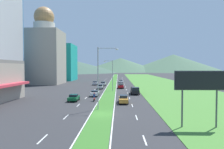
{
  "coord_description": "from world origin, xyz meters",
  "views": [
    {
      "loc": [
        2.5,
        -30.9,
        7.19
      ],
      "look_at": [
        0.06,
        46.91,
        4.45
      ],
      "focal_mm": 32.85,
      "sensor_mm": 36.0,
      "label": 1
    }
  ],
  "objects_px": {
    "street_lamp_near": "(100,74)",
    "car_7": "(121,81)",
    "car_6": "(95,93)",
    "car_8": "(123,99)",
    "car_3": "(121,86)",
    "car_1": "(103,84)",
    "pickup_truck_0": "(135,91)",
    "car_4": "(95,83)",
    "street_lamp_mid": "(112,73)",
    "motorcycle_rider": "(94,98)",
    "car_5": "(100,87)",
    "car_0": "(74,98)",
    "billboard_roadside": "(200,84)"
  },
  "relations": [
    {
      "from": "car_7",
      "to": "car_8",
      "type": "height_order",
      "value": "car_8"
    },
    {
      "from": "car_0",
      "to": "car_4",
      "type": "xyz_separation_m",
      "value": [
        0.01,
        39.77,
        0.04
      ]
    },
    {
      "from": "street_lamp_near",
      "to": "car_1",
      "type": "distance_m",
      "value": 45.47
    },
    {
      "from": "billboard_roadside",
      "to": "motorcycle_rider",
      "type": "bearing_deg",
      "value": 128.28
    },
    {
      "from": "street_lamp_mid",
      "to": "billboard_roadside",
      "type": "height_order",
      "value": "street_lamp_mid"
    },
    {
      "from": "car_0",
      "to": "street_lamp_near",
      "type": "bearing_deg",
      "value": -143.37
    },
    {
      "from": "car_1",
      "to": "car_4",
      "type": "xyz_separation_m",
      "value": [
        -3.52,
        3.31,
        -0.01
      ]
    },
    {
      "from": "car_1",
      "to": "car_6",
      "type": "xyz_separation_m",
      "value": [
        0.07,
        -28.74,
        -0.05
      ]
    },
    {
      "from": "car_8",
      "to": "street_lamp_mid",
      "type": "bearing_deg",
      "value": -171.54
    },
    {
      "from": "billboard_roadside",
      "to": "car_1",
      "type": "relative_size",
      "value": 1.51
    },
    {
      "from": "car_8",
      "to": "motorcycle_rider",
      "type": "height_order",
      "value": "motorcycle_rider"
    },
    {
      "from": "car_1",
      "to": "car_5",
      "type": "bearing_deg",
      "value": 179.43
    },
    {
      "from": "car_3",
      "to": "car_5",
      "type": "height_order",
      "value": "car_5"
    },
    {
      "from": "car_1",
      "to": "car_7",
      "type": "bearing_deg",
      "value": -25.49
    },
    {
      "from": "car_5",
      "to": "car_8",
      "type": "distance_m",
      "value": 27.68
    },
    {
      "from": "car_6",
      "to": "car_7",
      "type": "xyz_separation_m",
      "value": [
        7.0,
        43.58,
        -0.04
      ]
    },
    {
      "from": "car_5",
      "to": "car_7",
      "type": "height_order",
      "value": "car_5"
    },
    {
      "from": "car_4",
      "to": "motorcycle_rider",
      "type": "height_order",
      "value": "motorcycle_rider"
    },
    {
      "from": "car_3",
      "to": "car_8",
      "type": "bearing_deg",
      "value": 0.41
    },
    {
      "from": "street_lamp_near",
      "to": "car_6",
      "type": "height_order",
      "value": "street_lamp_near"
    },
    {
      "from": "motorcycle_rider",
      "to": "car_1",
      "type": "bearing_deg",
      "value": 1.29
    },
    {
      "from": "car_6",
      "to": "car_8",
      "type": "bearing_deg",
      "value": -144.52
    },
    {
      "from": "car_6",
      "to": "car_5",
      "type": "bearing_deg",
      "value": 0.64
    },
    {
      "from": "car_4",
      "to": "car_1",
      "type": "bearing_deg",
      "value": -133.25
    },
    {
      "from": "street_lamp_near",
      "to": "pickup_truck_0",
      "type": "bearing_deg",
      "value": 69.53
    },
    {
      "from": "car_3",
      "to": "car_5",
      "type": "xyz_separation_m",
      "value": [
        -6.87,
        -2.07,
        -0.01
      ]
    },
    {
      "from": "street_lamp_mid",
      "to": "car_6",
      "type": "relative_size",
      "value": 2.1
    },
    {
      "from": "street_lamp_near",
      "to": "car_4",
      "type": "bearing_deg",
      "value": 97.53
    },
    {
      "from": "street_lamp_near",
      "to": "car_6",
      "type": "xyz_separation_m",
      "value": [
        -2.8,
        16.34,
        -5.31
      ]
    },
    {
      "from": "car_7",
      "to": "motorcycle_rider",
      "type": "relative_size",
      "value": 2.29
    },
    {
      "from": "car_4",
      "to": "car_6",
      "type": "relative_size",
      "value": 1.04
    },
    {
      "from": "car_0",
      "to": "motorcycle_rider",
      "type": "xyz_separation_m",
      "value": [
        4.34,
        0.13,
        -0.0
      ]
    },
    {
      "from": "car_7",
      "to": "car_8",
      "type": "relative_size",
      "value": 0.97
    },
    {
      "from": "car_7",
      "to": "car_5",
      "type": "bearing_deg",
      "value": -15.19
    },
    {
      "from": "car_3",
      "to": "car_8",
      "type": "xyz_separation_m",
      "value": [
        0.21,
        -28.83,
        0.05
      ]
    },
    {
      "from": "motorcycle_rider",
      "to": "pickup_truck_0",
      "type": "bearing_deg",
      "value": -40.12
    },
    {
      "from": "street_lamp_near",
      "to": "car_7",
      "type": "relative_size",
      "value": 2.31
    },
    {
      "from": "car_5",
      "to": "car_8",
      "type": "relative_size",
      "value": 0.89
    },
    {
      "from": "car_1",
      "to": "car_4",
      "type": "height_order",
      "value": "car_1"
    },
    {
      "from": "street_lamp_near",
      "to": "pickup_truck_0",
      "type": "height_order",
      "value": "street_lamp_near"
    },
    {
      "from": "car_5",
      "to": "car_7",
      "type": "distance_m",
      "value": 27.44
    },
    {
      "from": "street_lamp_near",
      "to": "car_7",
      "type": "xyz_separation_m",
      "value": [
        4.2,
        59.91,
        -5.34
      ]
    },
    {
      "from": "car_0",
      "to": "car_8",
      "type": "xyz_separation_m",
      "value": [
        10.49,
        -1.94,
        0.04
      ]
    },
    {
      "from": "street_lamp_mid",
      "to": "motorcycle_rider",
      "type": "distance_m",
      "value": 19.39
    },
    {
      "from": "car_3",
      "to": "street_lamp_mid",
      "type": "bearing_deg",
      "value": -19.27
    },
    {
      "from": "street_lamp_near",
      "to": "pickup_truck_0",
      "type": "distance_m",
      "value": 22.03
    },
    {
      "from": "car_8",
      "to": "pickup_truck_0",
      "type": "distance_m",
      "value": 13.84
    },
    {
      "from": "car_7",
      "to": "billboard_roadside",
      "type": "bearing_deg",
      "value": 6.93
    },
    {
      "from": "car_4",
      "to": "car_7",
      "type": "distance_m",
      "value": 15.66
    },
    {
      "from": "car_1",
      "to": "pickup_truck_0",
      "type": "relative_size",
      "value": 0.83
    }
  ]
}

